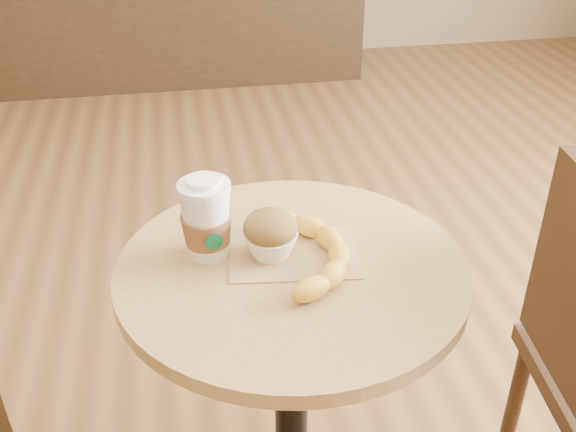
# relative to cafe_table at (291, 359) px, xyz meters

# --- Properties ---
(cafe_table) EXTENTS (0.65, 0.65, 0.75)m
(cafe_table) POSITION_rel_cafe_table_xyz_m (0.00, 0.00, 0.00)
(cafe_table) COLOR black
(cafe_table) RESTS_ON ground
(kraft_bag) EXTENTS (0.26, 0.21, 0.00)m
(kraft_bag) POSITION_rel_cafe_table_xyz_m (0.01, 0.03, 0.24)
(kraft_bag) COLOR tan
(kraft_bag) RESTS_ON cafe_table
(coffee_cup) EXTENTS (0.10, 0.10, 0.16)m
(coffee_cup) POSITION_rel_cafe_table_xyz_m (-0.15, 0.06, 0.31)
(coffee_cup) COLOR white
(coffee_cup) RESTS_ON cafe_table
(muffin) EXTENTS (0.10, 0.10, 0.09)m
(muffin) POSITION_rel_cafe_table_xyz_m (-0.03, 0.03, 0.28)
(muffin) COLOR white
(muffin) RESTS_ON kraft_bag
(banana) EXTENTS (0.17, 0.31, 0.04)m
(banana) POSITION_rel_cafe_table_xyz_m (0.04, 0.00, 0.26)
(banana) COLOR gold
(banana) RESTS_ON kraft_bag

